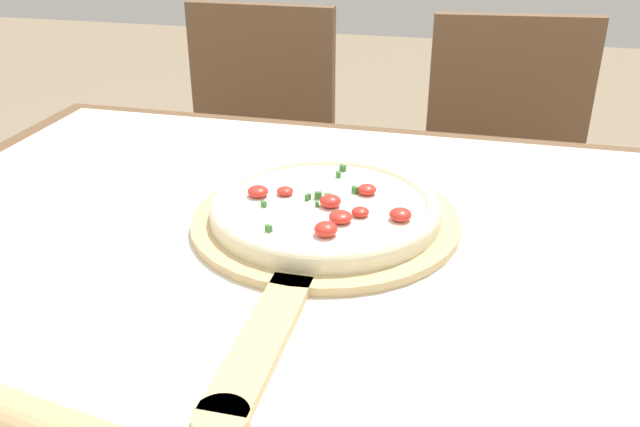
# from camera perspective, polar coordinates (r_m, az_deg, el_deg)

# --- Properties ---
(dining_table) EXTENTS (1.15, 0.95, 0.77)m
(dining_table) POSITION_cam_1_polar(r_m,az_deg,el_deg) (0.91, -3.43, -9.23)
(dining_table) COLOR brown
(dining_table) RESTS_ON ground_plane
(towel_cloth) EXTENTS (1.07, 0.87, 0.00)m
(towel_cloth) POSITION_cam_1_polar(r_m,az_deg,el_deg) (0.85, -3.64, -2.59)
(towel_cloth) COLOR silver
(towel_cloth) RESTS_ON dining_table
(pizza_peel) EXTENTS (0.35, 0.57, 0.01)m
(pizza_peel) POSITION_cam_1_polar(r_m,az_deg,el_deg) (0.86, 0.06, -1.33)
(pizza_peel) COLOR tan
(pizza_peel) RESTS_ON towel_cloth
(pizza) EXTENTS (0.30, 0.30, 0.04)m
(pizza) POSITION_cam_1_polar(r_m,az_deg,el_deg) (0.88, 0.48, 0.54)
(pizza) COLOR beige
(pizza) RESTS_ON pizza_peel
(chair_left) EXTENTS (0.40, 0.40, 0.91)m
(chair_left) POSITION_cam_1_polar(r_m,az_deg,el_deg) (1.76, -5.58, 4.44)
(chair_left) COLOR brown
(chair_left) RESTS_ON ground_plane
(chair_right) EXTENTS (0.44, 0.44, 0.91)m
(chair_right) POSITION_cam_1_polar(r_m,az_deg,el_deg) (1.67, 15.24, 2.39)
(chair_right) COLOR brown
(chair_right) RESTS_ON ground_plane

